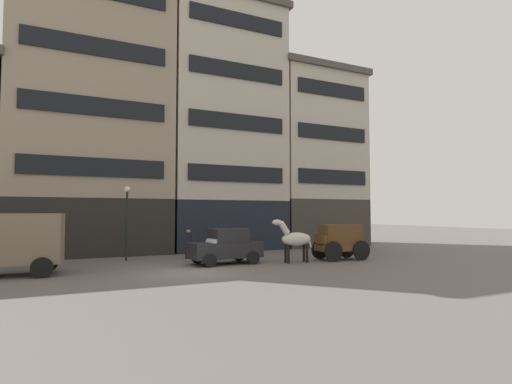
{
  "coord_description": "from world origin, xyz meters",
  "views": [
    {
      "loc": [
        -5.22,
        -17.48,
        2.65
      ],
      "look_at": [
        4.19,
        2.21,
        3.78
      ],
      "focal_mm": 28.23,
      "sensor_mm": 36.0,
      "label": 1
    }
  ],
  "objects_px": {
    "streetlamp_curbside": "(127,212)",
    "fire_hydrant_curbside": "(339,244)",
    "draft_horse": "(295,239)",
    "delivery_truck_far": "(10,242)",
    "pedestrian_officer": "(188,242)",
    "cargo_wagon": "(340,239)",
    "sedan_light": "(226,246)"
  },
  "relations": [
    {
      "from": "pedestrian_officer",
      "to": "streetlamp_curbside",
      "type": "relative_size",
      "value": 0.44
    },
    {
      "from": "draft_horse",
      "to": "delivery_truck_far",
      "type": "bearing_deg",
      "value": 174.88
    },
    {
      "from": "sedan_light",
      "to": "pedestrian_officer",
      "type": "relative_size",
      "value": 2.11
    },
    {
      "from": "delivery_truck_far",
      "to": "pedestrian_officer",
      "type": "height_order",
      "value": "delivery_truck_far"
    },
    {
      "from": "delivery_truck_far",
      "to": "pedestrian_officer",
      "type": "xyz_separation_m",
      "value": [
        8.52,
        3.04,
        -0.44
      ]
    },
    {
      "from": "cargo_wagon",
      "to": "delivery_truck_far",
      "type": "relative_size",
      "value": 0.67
    },
    {
      "from": "streetlamp_curbside",
      "to": "fire_hydrant_curbside",
      "type": "distance_m",
      "value": 14.85
    },
    {
      "from": "delivery_truck_far",
      "to": "cargo_wagon",
      "type": "bearing_deg",
      "value": -4.2
    },
    {
      "from": "delivery_truck_far",
      "to": "streetlamp_curbside",
      "type": "xyz_separation_m",
      "value": [
        5.16,
        3.58,
        1.25
      ]
    },
    {
      "from": "delivery_truck_far",
      "to": "fire_hydrant_curbside",
      "type": "height_order",
      "value": "delivery_truck_far"
    },
    {
      "from": "pedestrian_officer",
      "to": "fire_hydrant_curbside",
      "type": "distance_m",
      "value": 11.36
    },
    {
      "from": "pedestrian_officer",
      "to": "delivery_truck_far",
      "type": "bearing_deg",
      "value": -160.36
    },
    {
      "from": "streetlamp_curbside",
      "to": "fire_hydrant_curbside",
      "type": "bearing_deg",
      "value": 1.18
    },
    {
      "from": "cargo_wagon",
      "to": "streetlamp_curbside",
      "type": "distance_m",
      "value": 12.0
    },
    {
      "from": "streetlamp_curbside",
      "to": "fire_hydrant_curbside",
      "type": "xyz_separation_m",
      "value": [
        14.68,
        0.3,
        -2.24
      ]
    },
    {
      "from": "cargo_wagon",
      "to": "draft_horse",
      "type": "bearing_deg",
      "value": 179.93
    },
    {
      "from": "delivery_truck_far",
      "to": "sedan_light",
      "type": "relative_size",
      "value": 1.18
    },
    {
      "from": "streetlamp_curbside",
      "to": "fire_hydrant_curbside",
      "type": "relative_size",
      "value": 4.96
    },
    {
      "from": "cargo_wagon",
      "to": "draft_horse",
      "type": "xyz_separation_m",
      "value": [
        -2.95,
        0.0,
        0.12
      ]
    },
    {
      "from": "pedestrian_officer",
      "to": "sedan_light",
      "type": "bearing_deg",
      "value": -70.59
    },
    {
      "from": "pedestrian_officer",
      "to": "fire_hydrant_curbside",
      "type": "relative_size",
      "value": 2.16
    },
    {
      "from": "draft_horse",
      "to": "fire_hydrant_curbside",
      "type": "distance_m",
      "value": 8.45
    },
    {
      "from": "fire_hydrant_curbside",
      "to": "pedestrian_officer",
      "type": "bearing_deg",
      "value": -175.76
    },
    {
      "from": "draft_horse",
      "to": "delivery_truck_far",
      "type": "distance_m",
      "value": 13.17
    },
    {
      "from": "fire_hydrant_curbside",
      "to": "streetlamp_curbside",
      "type": "bearing_deg",
      "value": -178.82
    },
    {
      "from": "sedan_light",
      "to": "pedestrian_officer",
      "type": "xyz_separation_m",
      "value": [
        -1.11,
        3.14,
        0.07
      ]
    },
    {
      "from": "delivery_truck_far",
      "to": "streetlamp_curbside",
      "type": "bearing_deg",
      "value": 34.72
    },
    {
      "from": "fire_hydrant_curbside",
      "to": "cargo_wagon",
      "type": "bearing_deg",
      "value": -126.72
    },
    {
      "from": "pedestrian_officer",
      "to": "fire_hydrant_curbside",
      "type": "bearing_deg",
      "value": 4.24
    },
    {
      "from": "pedestrian_officer",
      "to": "cargo_wagon",
      "type": "bearing_deg",
      "value": -29.22
    },
    {
      "from": "sedan_light",
      "to": "streetlamp_curbside",
      "type": "relative_size",
      "value": 0.92
    },
    {
      "from": "delivery_truck_far",
      "to": "streetlamp_curbside",
      "type": "relative_size",
      "value": 1.09
    }
  ]
}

